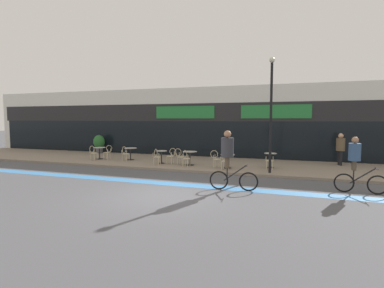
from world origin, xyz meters
name	(u,v)px	position (x,y,z in m)	size (l,w,h in m)	color
ground_plane	(164,195)	(0.00, 0.00, 0.00)	(120.00, 120.00, 0.00)	#4C4C51
sidewalk_slab	(217,164)	(0.00, 7.25, 0.06)	(40.00, 5.50, 0.12)	gray
storefront_facade	(234,123)	(0.00, 11.96, 2.40)	(40.00, 4.06, 4.81)	silver
bike_lane_stripe	(182,185)	(0.00, 1.77, 0.00)	(36.00, 0.70, 0.01)	#3D7AB7
bistro_table_0	(99,151)	(-7.51, 6.55, 0.65)	(0.75, 0.75, 0.74)	black
bistro_table_1	(131,151)	(-5.43, 6.85, 0.66)	(0.77, 0.77, 0.75)	black
bistro_table_2	(161,154)	(-2.97, 6.12, 0.64)	(0.64, 0.64, 0.73)	black
bistro_table_3	(190,155)	(-1.19, 6.03, 0.67)	(0.78, 0.78, 0.76)	black
bistro_table_4	(228,158)	(0.98, 5.76, 0.63)	(0.74, 0.74, 0.71)	black
bistro_table_5	(270,157)	(3.06, 6.63, 0.66)	(0.63, 0.63, 0.77)	black
cafe_chair_0_near	(93,152)	(-7.52, 5.92, 0.64)	(0.43, 0.59, 0.90)	beige
cafe_chair_0_side	(108,151)	(-6.89, 6.55, 0.64)	(0.58, 0.42, 0.90)	beige
cafe_chair_1_near	(125,153)	(-5.43, 6.23, 0.64)	(0.40, 0.58, 0.90)	beige
cafe_chair_2_near	(157,156)	(-2.97, 5.50, 0.64)	(0.42, 0.59, 0.90)	beige
cafe_chair_2_side	(171,155)	(-2.35, 6.12, 0.64)	(0.58, 0.42, 0.90)	beige
cafe_chair_3_near	(186,157)	(-1.20, 5.40, 0.64)	(0.45, 0.60, 0.90)	beige
cafe_chair_3_side	(179,155)	(-1.82, 6.03, 0.64)	(0.59, 0.42, 0.90)	beige
cafe_chair_4_near	(225,160)	(0.97, 5.13, 0.64)	(0.45, 0.60, 0.90)	beige
cafe_chair_4_side	(216,158)	(0.35, 5.76, 0.64)	(0.58, 0.40, 0.90)	beige
cafe_chair_5_near	(270,159)	(3.07, 6.01, 0.64)	(0.43, 0.59, 0.90)	beige
planter_pot	(99,143)	(-9.62, 9.35, 0.87)	(0.83, 0.83, 1.35)	#4C4C51
lamp_post	(271,107)	(3.16, 5.07, 3.21)	(0.26, 0.26, 5.37)	black
cyclist_0	(356,162)	(6.37, 2.59, 1.14)	(1.76, 0.48, 2.03)	black
cyclist_1	(229,155)	(1.97, 1.51, 1.31)	(1.81, 0.57, 2.23)	black
pedestrian_near_end	(340,146)	(6.60, 8.75, 1.17)	(0.55, 0.55, 1.76)	black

